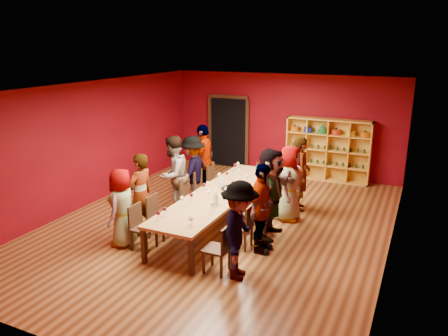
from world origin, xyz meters
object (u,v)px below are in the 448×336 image
(person_left_3, at_px, (193,171))
(person_left_2, at_px, (173,175))
(shelving_unit, at_px, (328,147))
(chair_person_left_1, at_px, (157,214))
(person_right_0, at_px, (239,231))
(chair_person_right_2, at_px, (258,211))
(person_left_1, at_px, (141,194))
(person_right_2, at_px, (271,193))
(chair_person_left_3, at_px, (202,186))
(chair_person_right_4, at_px, (283,187))
(chair_person_left_4, at_px, (214,179))
(spittoon_bowl, at_px, (228,189))
(person_right_1, at_px, (261,209))
(wine_bottle, at_px, (257,169))
(person_left_0, at_px, (122,207))
(person_left_4, at_px, (204,161))
(tasting_table, at_px, (220,195))
(chair_person_left_0, at_px, (140,225))
(chair_person_right_0, at_px, (221,247))
(person_right_4, at_px, (301,174))
(chair_person_right_1, at_px, (244,224))
(person_right_3, at_px, (290,183))
(chair_person_left_2, at_px, (188,195))

(person_left_3, bearing_deg, person_left_2, -14.77)
(shelving_unit, bearing_deg, chair_person_left_1, -113.09)
(person_right_0, distance_m, chair_person_right_2, 1.87)
(person_left_1, distance_m, person_right_2, 2.68)
(chair_person_left_3, bearing_deg, person_left_3, 180.00)
(shelving_unit, bearing_deg, chair_person_left_3, -123.83)
(shelving_unit, bearing_deg, chair_person_right_4, -100.45)
(chair_person_left_4, xyz_separation_m, spittoon_bowl, (1.08, -1.49, 0.33))
(person_right_1, bearing_deg, wine_bottle, 19.17)
(person_left_0, relative_size, person_left_4, 0.83)
(shelving_unit, bearing_deg, chair_person_right_2, -96.33)
(person_right_0, xyz_separation_m, wine_bottle, (-1.03, 3.52, 0.00))
(person_left_1, distance_m, wine_bottle, 3.13)
(tasting_table, xyz_separation_m, person_left_3, (-1.16, 0.88, 0.16))
(chair_person_left_0, distance_m, person_left_0, 0.50)
(wine_bottle, bearing_deg, person_right_1, -67.44)
(shelving_unit, bearing_deg, person_left_4, -133.41)
(person_left_2, xyz_separation_m, chair_person_left_4, (0.39, 1.35, -0.43))
(chair_person_right_2, xyz_separation_m, person_right_2, (0.27, 0.00, 0.44))
(chair_person_right_0, bearing_deg, chair_person_left_3, 123.50)
(spittoon_bowl, bearing_deg, chair_person_right_0, -69.13)
(person_right_0, height_order, spittoon_bowl, person_right_0)
(chair_person_left_1, height_order, person_right_1, person_right_1)
(chair_person_left_1, height_order, chair_person_right_4, same)
(chair_person_right_4, bearing_deg, shelving_unit, 79.55)
(shelving_unit, bearing_deg, person_right_2, -92.83)
(chair_person_left_4, xyz_separation_m, person_right_2, (2.09, -1.63, 0.44))
(chair_person_left_3, bearing_deg, person_left_4, 113.91)
(tasting_table, distance_m, person_right_4, 2.15)
(person_left_1, distance_m, chair_person_right_1, 2.25)
(chair_person_right_0, bearing_deg, person_right_1, 72.23)
(tasting_table, height_order, person_right_3, person_right_3)
(person_right_4, bearing_deg, person_right_3, 156.44)
(person_left_0, bearing_deg, person_left_4, 169.13)
(chair_person_left_0, height_order, person_right_3, person_right_3)
(shelving_unit, bearing_deg, person_right_3, -92.06)
(person_left_1, bearing_deg, spittoon_bowl, 138.07)
(chair_person_left_0, xyz_separation_m, person_left_2, (-0.39, 1.89, 0.43))
(chair_person_right_2, height_order, wine_bottle, wine_bottle)
(spittoon_bowl, bearing_deg, person_right_4, 54.22)
(chair_person_left_3, height_order, spittoon_bowl, spittoon_bowl)
(person_left_3, relative_size, person_right_3, 1.00)
(chair_person_left_2, xyz_separation_m, person_right_0, (2.17, -2.08, 0.37))
(chair_person_left_1, distance_m, person_right_2, 2.37)
(chair_person_left_1, height_order, chair_person_left_4, same)
(chair_person_right_1, distance_m, wine_bottle, 2.58)
(person_left_2, height_order, wine_bottle, person_left_2)
(chair_person_left_0, relative_size, person_right_3, 0.52)
(chair_person_right_2, relative_size, person_right_4, 0.50)
(person_left_2, height_order, chair_person_right_0, person_left_2)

